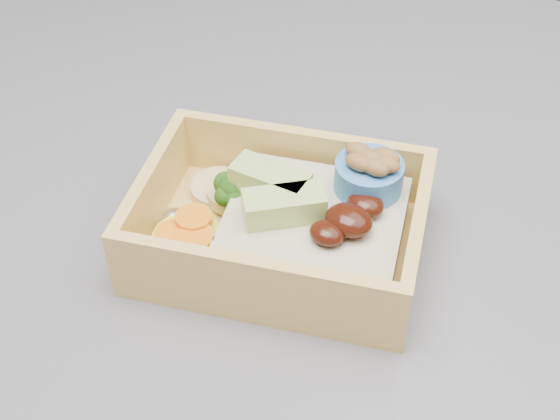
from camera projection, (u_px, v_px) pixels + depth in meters
The scene contains 1 object.
bento_box at pixel (289, 223), 0.48m from camera, with size 0.21×0.18×0.06m.
Camera 1 is at (0.28, -0.38, 1.28)m, focal length 50.00 mm.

